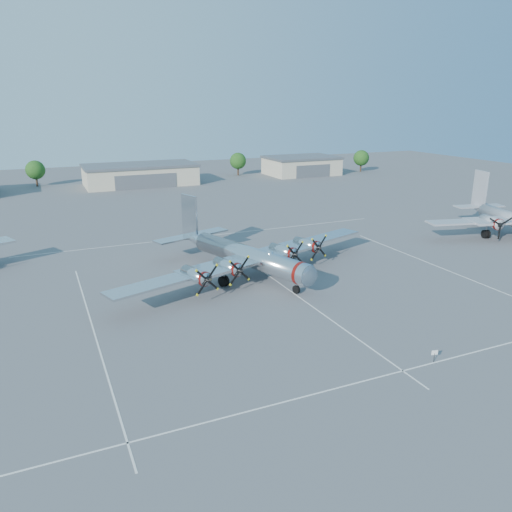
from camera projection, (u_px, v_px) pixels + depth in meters
name	position (u px, v px, depth m)	size (l,w,h in m)	color
ground	(281.00, 284.00, 59.56)	(260.00, 260.00, 0.00)	#57575A
parking_lines	(288.00, 289.00, 58.03)	(60.00, 50.08, 0.01)	silver
hangar_center	(140.00, 174.00, 130.33)	(28.60, 14.60, 5.40)	beige
hangar_east	(301.00, 165.00, 148.93)	(20.60, 14.60, 5.40)	beige
tree_west	(35.00, 170.00, 127.21)	(4.80, 4.80, 6.64)	#382619
tree_east	(238.00, 161.00, 146.78)	(4.80, 4.80, 6.64)	#382619
tree_far_east	(361.00, 158.00, 154.52)	(4.80, 4.80, 6.64)	#382619
main_bomber_b29	(243.00, 274.00, 63.11)	(38.79, 26.53, 8.58)	silver
twin_engine_east	(506.00, 235.00, 81.66)	(29.53, 21.23, 9.36)	#AAAAAE
info_placard	(435.00, 354.00, 41.56)	(0.55, 0.17, 1.06)	black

